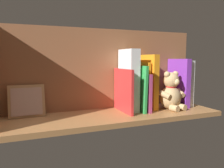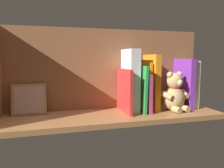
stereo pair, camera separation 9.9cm
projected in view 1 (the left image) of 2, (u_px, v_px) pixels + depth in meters
ground_plane at (112, 116)px, 100.85cm from camera, size 100.87×29.60×2.20cm
shelf_back_panel at (103, 69)px, 110.12cm from camera, size 100.87×1.50×39.47cm
book_0 at (183, 83)px, 119.02cm from camera, size 2.55×14.40×23.93cm
book_1 at (178, 82)px, 117.01cm from camera, size 2.79×15.79×24.85cm
teddy_bear at (171, 93)px, 109.34cm from camera, size 15.00×13.47×18.84cm
book_2 at (149, 82)px, 111.02cm from camera, size 2.84×14.38×26.90cm
book_3 at (143, 86)px, 110.76cm from camera, size 1.20×13.08×23.16cm
book_4 at (141, 92)px, 107.97cm from camera, size 1.53×17.96×17.84cm
book_5 at (137, 88)px, 106.94cm from camera, size 1.98×17.91×21.70cm
dictionary_thick_white at (129, 80)px, 106.51cm from camera, size 4.65×14.66×29.40cm
book_6 at (123, 90)px, 103.57cm from camera, size 1.31×19.30×20.23cm
picture_frame_leaning at (27, 101)px, 94.72cm from camera, size 14.88×4.92×13.84cm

